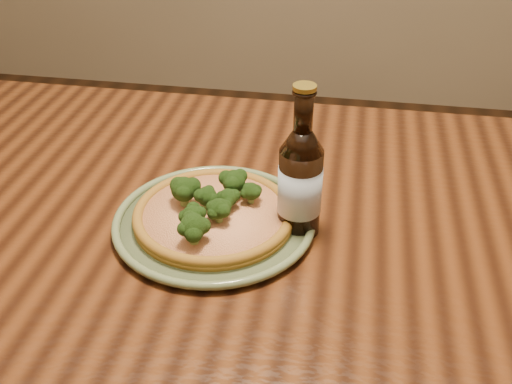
% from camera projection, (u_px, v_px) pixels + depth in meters
% --- Properties ---
extents(table, '(1.60, 0.90, 0.75)m').
position_uv_depth(table, '(199.00, 249.00, 1.08)').
color(table, '#4D2510').
rests_on(table, ground).
extents(plate, '(0.33, 0.33, 0.02)m').
position_uv_depth(plate, '(214.00, 221.00, 0.98)').
color(plate, '#667651').
rests_on(plate, table).
extents(pizza, '(0.26, 0.26, 0.07)m').
position_uv_depth(pizza, '(213.00, 213.00, 0.96)').
color(pizza, olive).
rests_on(pizza, plate).
extents(beer_bottle, '(0.07, 0.07, 0.25)m').
position_uv_depth(beer_bottle, '(300.00, 181.00, 0.92)').
color(beer_bottle, black).
rests_on(beer_bottle, table).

